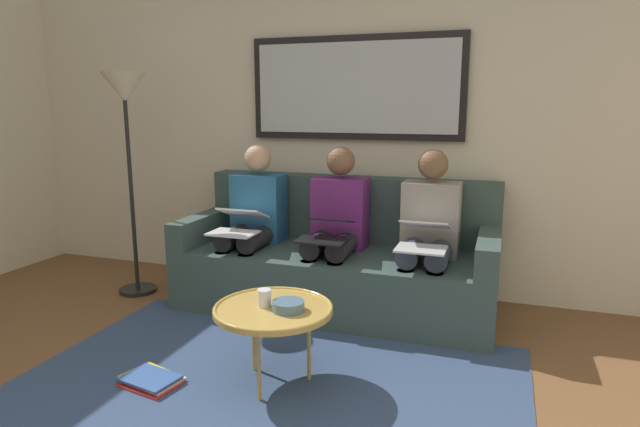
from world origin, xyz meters
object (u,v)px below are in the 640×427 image
(coffee_table, at_px, (273,310))
(person_left, at_px, (428,231))
(person_middle, at_px, (336,224))
(person_right, at_px, (253,218))
(laptop_white, at_px, (239,222))
(laptop_silver, at_px, (423,235))
(framed_mirror, at_px, (355,88))
(bowl, at_px, (288,306))
(magazine_stack, at_px, (151,379))
(couch, at_px, (339,262))
(cup, at_px, (264,298))
(standing_lamp, at_px, (126,113))
(laptop_black, at_px, (325,229))

(coffee_table, height_order, person_left, person_left)
(person_middle, xyz_separation_m, person_right, (0.64, 0.00, 0.00))
(coffee_table, relative_size, laptop_white, 1.63)
(laptop_silver, bearing_deg, framed_mirror, -47.12)
(bowl, height_order, person_left, person_left)
(magazine_stack, bearing_deg, couch, -112.00)
(cup, height_order, standing_lamp, standing_lamp)
(couch, relative_size, laptop_white, 5.87)
(person_middle, bearing_deg, standing_lamp, 7.31)
(couch, relative_size, cup, 24.44)
(framed_mirror, relative_size, bowl, 10.09)
(framed_mirror, bearing_deg, laptop_black, 90.00)
(magazine_stack, xyz_separation_m, standing_lamp, (0.97, -1.17, 1.35))
(cup, relative_size, person_left, 0.08)
(laptop_black, bearing_deg, coffee_table, 91.44)
(framed_mirror, height_order, bowl, framed_mirror)
(cup, relative_size, laptop_white, 0.24)
(framed_mirror, relative_size, laptop_silver, 4.17)
(coffee_table, relative_size, bowl, 3.79)
(bowl, distance_m, standing_lamp, 2.13)
(person_middle, relative_size, magazine_stack, 3.35)
(coffee_table, relative_size, magazine_stack, 1.79)
(coffee_table, height_order, person_middle, person_middle)
(laptop_white, bearing_deg, cup, 123.86)
(bowl, bearing_deg, person_middle, -84.50)
(bowl, distance_m, laptop_black, 0.94)
(person_middle, relative_size, laptop_black, 3.34)
(bowl, xyz_separation_m, magazine_stack, (0.69, 0.20, -0.42))
(laptop_silver, bearing_deg, bowl, 60.44)
(cup, bearing_deg, couch, -91.22)
(cup, height_order, person_middle, person_middle)
(bowl, bearing_deg, laptop_silver, -119.56)
(bowl, distance_m, laptop_white, 1.21)
(person_left, bearing_deg, person_middle, 0.00)
(framed_mirror, distance_m, coffee_table, 1.97)
(bowl, height_order, magazine_stack, bowl)
(laptop_silver, relative_size, person_right, 0.34)
(person_middle, height_order, person_right, same)
(couch, bearing_deg, cup, 88.78)
(laptop_white, bearing_deg, person_middle, -159.99)
(cup, xyz_separation_m, standing_lamp, (1.52, -0.95, 0.91))
(framed_mirror, distance_m, bowl, 1.97)
(coffee_table, bearing_deg, magazine_stack, 19.96)
(laptop_silver, distance_m, standing_lamp, 2.31)
(coffee_table, distance_m, person_left, 1.32)
(framed_mirror, bearing_deg, standing_lamp, 22.93)
(person_right, bearing_deg, couch, -173.87)
(bowl, xyz_separation_m, laptop_white, (0.75, -0.93, 0.19))
(couch, bearing_deg, person_left, 173.87)
(standing_lamp, bearing_deg, bowl, 149.88)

